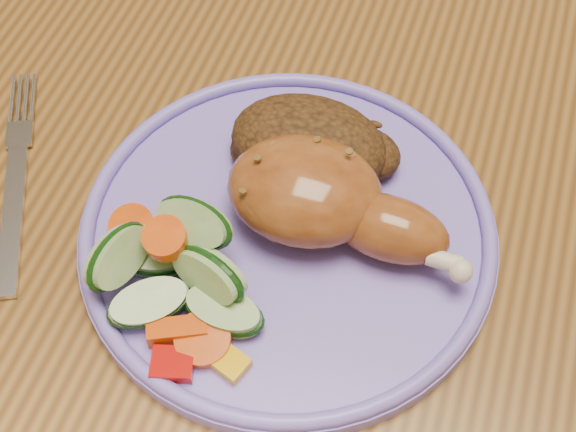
{
  "coord_description": "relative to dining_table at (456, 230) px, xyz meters",
  "views": [
    {
      "loc": [
        -0.02,
        -0.36,
        1.19
      ],
      "look_at": [
        -0.11,
        -0.1,
        0.78
      ],
      "focal_mm": 50.0,
      "sensor_mm": 36.0,
      "label": 1
    }
  ],
  "objects": [
    {
      "name": "dining_table",
      "position": [
        0.0,
        0.0,
        0.0
      ],
      "size": [
        0.9,
        1.4,
        0.75
      ],
      "color": "brown",
      "rests_on": "ground"
    },
    {
      "name": "rice_pilaf",
      "position": [
        -0.11,
        -0.04,
        0.11
      ],
      "size": [
        0.11,
        0.08,
        0.05
      ],
      "color": "#442911",
      "rests_on": "plate"
    },
    {
      "name": "plate_rim",
      "position": [
        -0.11,
        -0.1,
        0.1
      ],
      "size": [
        0.27,
        0.27,
        0.01
      ],
      "primitive_type": "torus",
      "color": "#7663D1",
      "rests_on": "plate"
    },
    {
      "name": "fork",
      "position": [
        -0.3,
        -0.12,
        0.09
      ],
      "size": [
        0.08,
        0.16,
        0.0
      ],
      "color": "silver",
      "rests_on": "dining_table"
    },
    {
      "name": "plate",
      "position": [
        -0.11,
        -0.1,
        0.09
      ],
      "size": [
        0.27,
        0.27,
        0.01
      ],
      "primitive_type": "cylinder",
      "color": "#7663D1",
      "rests_on": "dining_table"
    },
    {
      "name": "chicken_leg",
      "position": [
        -0.09,
        -0.09,
        0.12
      ],
      "size": [
        0.16,
        0.09,
        0.05
      ],
      "color": "brown",
      "rests_on": "plate"
    },
    {
      "name": "vegetable_pile",
      "position": [
        -0.16,
        -0.16,
        0.11
      ],
      "size": [
        0.12,
        0.12,
        0.06
      ],
      "color": "#A50A05",
      "rests_on": "plate"
    }
  ]
}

